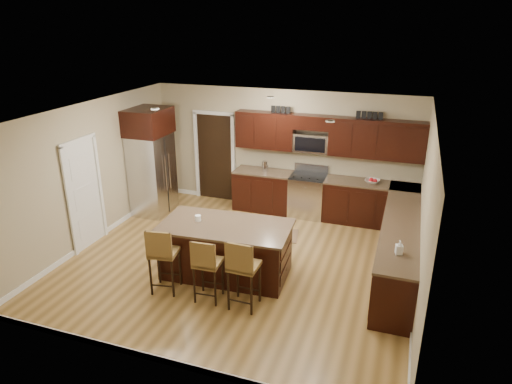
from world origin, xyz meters
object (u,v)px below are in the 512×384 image
at_px(island, 226,251).
at_px(stool_right, 242,267).
at_px(range, 308,195).
at_px(refrigerator, 151,161).
at_px(stool_left, 162,253).
at_px(stool_mid, 206,263).

height_order(island, stool_right, stool_right).
height_order(range, island, range).
xyz_separation_m(range, island, (-0.74, -2.89, -0.04)).
xyz_separation_m(range, refrigerator, (-3.30, -0.94, 0.73)).
bearing_deg(refrigerator, island, -37.35).
relative_size(range, stool_left, 0.99).
bearing_deg(range, stool_left, -111.32).
xyz_separation_m(island, stool_left, (-0.72, -0.85, 0.27)).
height_order(range, stool_left, stool_left).
bearing_deg(stool_left, range, 59.16).
relative_size(island, stool_mid, 2.11).
bearing_deg(stool_right, island, 127.11).
height_order(stool_right, refrigerator, refrigerator).
bearing_deg(island, refrigerator, 139.17).
relative_size(stool_left, stool_right, 0.98).
bearing_deg(stool_left, stool_right, -9.62).
height_order(stool_left, stool_right, stool_right).
relative_size(stool_mid, refrigerator, 0.45).
height_order(island, refrigerator, refrigerator).
bearing_deg(stool_left, island, 40.23).
relative_size(range, stool_right, 0.97).
relative_size(island, stool_right, 1.95).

